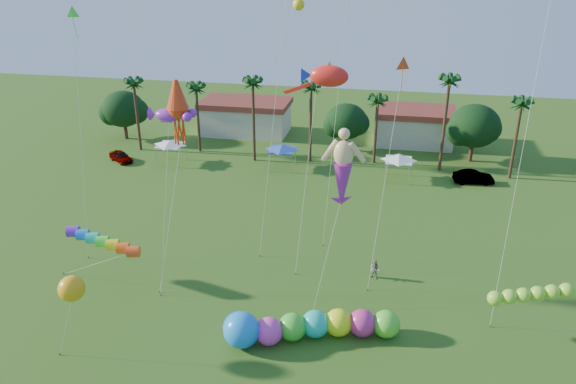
% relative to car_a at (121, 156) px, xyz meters
% --- Properties ---
extents(tree_line, '(69.46, 8.91, 11.00)m').
position_rel_car_a_xyz_m(tree_line, '(30.10, 8.64, 3.61)').
color(tree_line, '#3A2819').
rests_on(tree_line, ground).
extents(buildings_row, '(35.00, 7.00, 4.00)m').
position_rel_car_a_xyz_m(buildings_row, '(23.44, 14.64, 1.33)').
color(buildings_row, beige).
rests_on(buildings_row, ground).
extents(tent_row, '(31.00, 4.00, 0.60)m').
position_rel_car_a_xyz_m(tent_row, '(20.53, 0.98, 2.08)').
color(tent_row, white).
rests_on(tent_row, ground).
extents(car_a, '(4.10, 3.53, 1.33)m').
position_rel_car_a_xyz_m(car_a, '(0.00, 0.00, 0.00)').
color(car_a, '#4C4C54').
rests_on(car_a, ground).
extents(car_b, '(4.69, 2.12, 1.49)m').
position_rel_car_a_xyz_m(car_b, '(43.14, 1.18, 0.08)').
color(car_b, '#4C4C54').
rests_on(car_b, ground).
extents(spectator_b, '(1.00, 0.90, 1.68)m').
position_rel_car_a_xyz_m(spectator_b, '(33.02, -21.37, 0.18)').
color(spectator_b, gray).
rests_on(spectator_b, ground).
extents(caterpillar_inflatable, '(12.22, 5.49, 2.52)m').
position_rel_car_a_xyz_m(caterpillar_inflatable, '(28.71, -30.11, 0.39)').
color(caterpillar_inflatable, '#EC3EBA').
rests_on(caterpillar_inflatable, ground).
extents(blue_ball, '(2.29, 2.29, 2.29)m').
position_rel_car_a_xyz_m(blue_ball, '(24.27, -31.23, 0.48)').
color(blue_ball, blue).
rests_on(blue_ball, ground).
extents(rainbow_tube, '(8.72, 1.37, 3.80)m').
position_rel_car_a_xyz_m(rainbow_tube, '(12.78, -26.41, 2.67)').
color(rainbow_tube, '#FA491B').
rests_on(rainbow_tube, ground).
extents(green_worm, '(9.01, 1.54, 3.54)m').
position_rel_car_a_xyz_m(green_worm, '(41.42, -26.92, 2.24)').
color(green_worm, '#8CE031').
rests_on(green_worm, ground).
extents(orange_ball_kite, '(2.48, 2.14, 5.90)m').
position_rel_car_a_xyz_m(orange_ball_kite, '(14.10, -34.30, 4.37)').
color(orange_ball_kite, '#F4A813').
rests_on(orange_ball_kite, ground).
extents(merman_kite, '(2.93, 5.47, 12.66)m').
position_rel_car_a_xyz_m(merman_kite, '(30.16, -22.73, 9.08)').
color(merman_kite, '#F3C28A').
rests_on(merman_kite, ground).
extents(fish_kite, '(4.99, 7.07, 16.50)m').
position_rel_car_a_xyz_m(fish_kite, '(28.18, -16.34, 14.83)').
color(fish_kite, red).
rests_on(fish_kite, ground).
extents(squid_kite, '(2.44, 4.76, 16.36)m').
position_rel_car_a_xyz_m(squid_kite, '(17.73, -23.11, 13.32)').
color(squid_kite, red).
rests_on(squid_kite, ground).
extents(lobster_kite, '(4.05, 5.48, 14.27)m').
position_rel_car_a_xyz_m(lobster_kite, '(16.96, -23.21, 12.89)').
color(lobster_kite, purple).
rests_on(lobster_kite, ground).
extents(delta_kite_red, '(2.06, 5.37, 17.67)m').
position_rel_car_a_xyz_m(delta_kite_red, '(33.95, -18.46, 16.13)').
color(delta_kite_red, '#D24217').
rests_on(delta_kite_red, ground).
extents(delta_kite_green, '(1.20, 3.35, 20.94)m').
position_rel_car_a_xyz_m(delta_kite_green, '(8.27, -19.85, 19.28)').
color(delta_kite_green, '#42EF38').
rests_on(delta_kite_green, ground).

